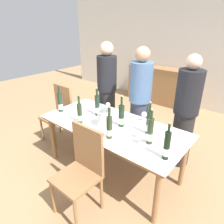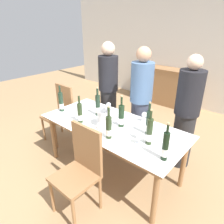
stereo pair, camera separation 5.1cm
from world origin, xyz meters
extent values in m
plane|color=#A37F56|center=(0.00, 0.00, 0.00)|extent=(12.00, 12.00, 0.00)
cube|color=silver|center=(0.00, 3.14, 1.40)|extent=(8.00, 0.10, 2.80)
cube|color=#996B42|center=(-0.80, 2.85, 0.44)|extent=(1.58, 0.44, 0.89)
cube|color=#996B42|center=(-0.80, 2.85, 0.90)|extent=(1.63, 0.46, 0.02)
cylinder|color=#996B42|center=(-0.86, -0.35, 0.35)|extent=(0.06, 0.06, 0.69)
cylinder|color=#996B42|center=(0.86, -0.35, 0.35)|extent=(0.06, 0.06, 0.69)
cylinder|color=#996B42|center=(-0.86, 0.35, 0.35)|extent=(0.06, 0.06, 0.69)
cylinder|color=#996B42|center=(0.86, 0.35, 0.35)|extent=(0.06, 0.06, 0.69)
cube|color=#996B42|center=(0.00, 0.00, 0.71)|extent=(1.89, 0.85, 0.04)
cube|color=white|center=(0.00, 0.00, 0.73)|extent=(1.92, 0.88, 0.01)
cylinder|color=white|center=(-0.05, -0.08, 0.84)|extent=(0.19, 0.19, 0.22)
cylinder|color=white|center=(-0.05, -0.08, 0.95)|extent=(0.20, 0.20, 0.01)
cylinder|color=#28381E|center=(-0.36, -0.22, 0.86)|extent=(0.06, 0.06, 0.26)
cylinder|color=white|center=(-0.36, -0.22, 0.81)|extent=(0.07, 0.07, 0.07)
cylinder|color=#28381E|center=(-0.36, -0.22, 1.05)|extent=(0.03, 0.03, 0.10)
cylinder|color=#1E3323|center=(-0.85, -0.16, 0.87)|extent=(0.07, 0.07, 0.28)
cylinder|color=silver|center=(-0.85, -0.16, 0.81)|extent=(0.07, 0.07, 0.08)
cylinder|color=#1E3323|center=(-0.85, -0.16, 1.07)|extent=(0.03, 0.03, 0.10)
cylinder|color=black|center=(0.84, -0.21, 0.88)|extent=(0.06, 0.06, 0.29)
cylinder|color=white|center=(0.84, -0.21, 0.82)|extent=(0.06, 0.06, 0.08)
cylinder|color=black|center=(0.84, -0.21, 1.07)|extent=(0.02, 0.02, 0.09)
cylinder|color=tan|center=(0.84, -0.21, 1.12)|extent=(0.02, 0.02, 0.02)
cylinder|color=black|center=(0.11, 0.05, 0.87)|extent=(0.07, 0.07, 0.28)
cylinder|color=white|center=(0.11, 0.05, 0.81)|extent=(0.08, 0.08, 0.08)
cylinder|color=black|center=(0.11, 0.05, 1.07)|extent=(0.03, 0.03, 0.11)
cylinder|color=tan|center=(0.11, 0.05, 1.14)|extent=(0.02, 0.02, 0.02)
cylinder|color=#28381E|center=(0.18, -0.26, 0.87)|extent=(0.07, 0.07, 0.26)
cylinder|color=silver|center=(0.18, -0.26, 0.81)|extent=(0.07, 0.07, 0.07)
cylinder|color=#28381E|center=(0.18, -0.26, 1.05)|extent=(0.03, 0.03, 0.11)
cylinder|color=tan|center=(0.18, -0.26, 1.12)|extent=(0.02, 0.02, 0.02)
cylinder|color=#1E3323|center=(0.47, 0.10, 0.88)|extent=(0.06, 0.06, 0.29)
cylinder|color=white|center=(0.47, 0.10, 0.81)|extent=(0.06, 0.06, 0.08)
cylinder|color=#1E3323|center=(0.47, 0.10, 1.07)|extent=(0.03, 0.03, 0.10)
cylinder|color=tan|center=(0.47, 0.10, 1.13)|extent=(0.02, 0.02, 0.02)
cylinder|color=#1E3323|center=(-0.34, 0.09, 0.88)|extent=(0.07, 0.07, 0.29)
cylinder|color=silver|center=(-0.34, 0.09, 0.82)|extent=(0.07, 0.07, 0.08)
cylinder|color=#1E3323|center=(-0.34, 0.09, 1.08)|extent=(0.03, 0.03, 0.10)
cylinder|color=tan|center=(-0.34, 0.09, 1.13)|extent=(0.02, 0.02, 0.02)
cylinder|color=#28381E|center=(0.58, -0.07, 0.88)|extent=(0.07, 0.07, 0.30)
cylinder|color=white|center=(0.58, -0.07, 0.82)|extent=(0.07, 0.07, 0.08)
cylinder|color=#28381E|center=(0.58, -0.07, 1.08)|extent=(0.03, 0.03, 0.09)
cylinder|color=tan|center=(0.58, -0.07, 1.13)|extent=(0.02, 0.02, 0.02)
cylinder|color=white|center=(0.26, 0.35, 0.74)|extent=(0.06, 0.06, 0.00)
cylinder|color=white|center=(0.26, 0.35, 0.77)|extent=(0.01, 0.01, 0.07)
sphere|color=white|center=(0.26, 0.35, 0.83)|extent=(0.07, 0.07, 0.07)
cylinder|color=white|center=(-0.31, 0.28, 0.74)|extent=(0.06, 0.06, 0.00)
cylinder|color=white|center=(-0.31, 0.28, 0.78)|extent=(0.01, 0.01, 0.08)
sphere|color=white|center=(-0.31, 0.28, 0.84)|extent=(0.07, 0.07, 0.07)
cylinder|color=white|center=(0.51, -0.14, 0.74)|extent=(0.07, 0.07, 0.00)
cylinder|color=white|center=(0.51, -0.14, 0.77)|extent=(0.01, 0.01, 0.06)
sphere|color=white|center=(0.51, -0.14, 0.83)|extent=(0.08, 0.08, 0.08)
cylinder|color=white|center=(0.06, -0.30, 0.74)|extent=(0.08, 0.08, 0.00)
cylinder|color=white|center=(0.06, -0.30, 0.78)|extent=(0.01, 0.01, 0.08)
sphere|color=white|center=(0.06, -0.30, 0.84)|extent=(0.08, 0.08, 0.08)
cylinder|color=#996B42|center=(-0.04, -0.94, 0.22)|extent=(0.03, 0.03, 0.44)
cylinder|color=#996B42|center=(0.33, -0.94, 0.22)|extent=(0.03, 0.03, 0.44)
cylinder|color=#996B42|center=(-0.04, -0.57, 0.22)|extent=(0.03, 0.03, 0.44)
cylinder|color=#996B42|center=(0.33, -0.57, 0.22)|extent=(0.03, 0.03, 0.44)
cube|color=#996B42|center=(0.14, -0.76, 0.46)|extent=(0.42, 0.42, 0.04)
cube|color=#996B42|center=(0.14, -0.57, 0.73)|extent=(0.42, 0.04, 0.51)
cylinder|color=#996B42|center=(-1.44, -0.18, 0.22)|extent=(0.03, 0.03, 0.43)
cylinder|color=#996B42|center=(-1.07, -0.18, 0.22)|extent=(0.03, 0.03, 0.43)
cylinder|color=#996B42|center=(-1.44, 0.18, 0.22)|extent=(0.03, 0.03, 0.43)
cylinder|color=#996B42|center=(-1.07, 0.18, 0.22)|extent=(0.03, 0.03, 0.43)
cube|color=#996B42|center=(-1.25, 0.00, 0.45)|extent=(0.42, 0.42, 0.04)
cube|color=#996B42|center=(-1.25, 0.19, 0.72)|extent=(0.42, 0.04, 0.50)
cylinder|color=#262628|center=(-0.71, 0.73, 0.44)|extent=(0.28, 0.28, 0.87)
cylinder|color=black|center=(-0.71, 0.73, 1.16)|extent=(0.33, 0.33, 0.57)
sphere|color=beige|center=(-0.71, 0.73, 1.55)|extent=(0.22, 0.22, 0.22)
cylinder|color=#383F56|center=(-0.03, 0.70, 0.42)|extent=(0.28, 0.28, 0.85)
cylinder|color=#4C6B93|center=(-0.03, 0.70, 1.14)|extent=(0.33, 0.33, 0.58)
sphere|color=tan|center=(-0.03, 0.70, 1.54)|extent=(0.21, 0.21, 0.21)
cylinder|color=#262628|center=(0.65, 0.78, 0.41)|extent=(0.28, 0.28, 0.82)
cylinder|color=black|center=(0.65, 0.78, 1.11)|extent=(0.33, 0.33, 0.59)
sphere|color=beige|center=(0.65, 0.78, 1.50)|extent=(0.19, 0.19, 0.19)
camera|label=1|loc=(1.45, -1.75, 1.95)|focal=32.00mm
camera|label=2|loc=(1.49, -1.72, 1.95)|focal=32.00mm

